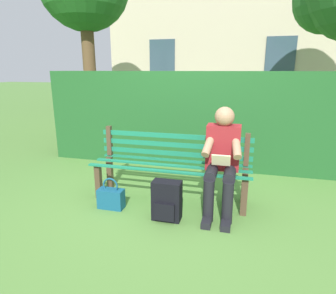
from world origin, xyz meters
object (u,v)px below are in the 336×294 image
at_px(park_bench, 172,163).
at_px(handbag, 111,198).
at_px(person_seated, 222,157).
at_px(backpack, 167,201).

bearing_deg(park_bench, handbag, 37.18).
xyz_separation_m(person_seated, handbag, (1.25, 0.29, -0.51)).
distance_m(person_seated, handbag, 1.38).
bearing_deg(backpack, person_seated, -145.10).
bearing_deg(handbag, park_bench, -142.82).
bearing_deg(park_bench, backpack, 98.73).
height_order(park_bench, handbag, park_bench).
xyz_separation_m(park_bench, person_seated, (-0.63, 0.18, 0.18)).
bearing_deg(backpack, handbag, -7.18).
relative_size(backpack, handbag, 1.16).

